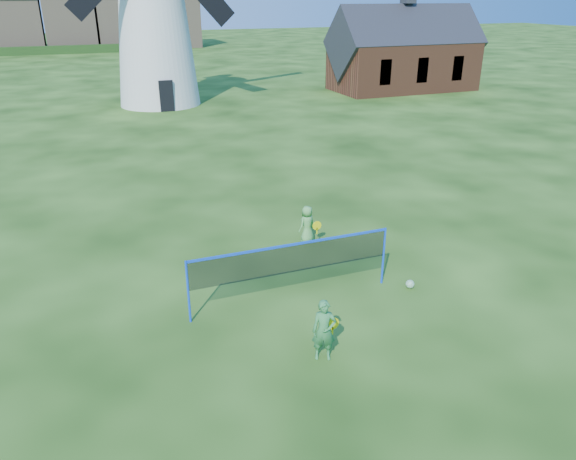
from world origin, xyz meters
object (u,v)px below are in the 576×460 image
(player_girl, at_px, (324,330))
(play_ball, at_px, (410,284))
(player_boy, at_px, (307,224))
(windmill, at_px, (153,17))
(chapel, at_px, (404,54))
(badminton_net, at_px, (292,259))

(player_girl, bearing_deg, play_ball, 50.47)
(player_boy, bearing_deg, windmill, -109.53)
(windmill, bearing_deg, player_girl, -92.99)
(chapel, height_order, player_boy, chapel)
(player_girl, xyz_separation_m, play_ball, (3.28, 1.84, -0.56))
(chapel, relative_size, badminton_net, 2.22)
(chapel, height_order, player_girl, chapel)
(player_boy, bearing_deg, play_ball, 90.04)
(windmill, distance_m, chapel, 18.86)
(player_girl, xyz_separation_m, player_boy, (1.95, 5.39, -0.09))
(windmill, xyz_separation_m, play_ball, (1.73, -27.78, -5.47))
(windmill, distance_m, player_girl, 30.06)
(badminton_net, bearing_deg, player_girl, -95.82)
(chapel, relative_size, player_boy, 9.77)
(player_girl, bearing_deg, windmill, 108.17)
(player_girl, height_order, player_boy, player_girl)
(windmill, bearing_deg, badminton_net, -92.75)
(play_ball, bearing_deg, player_girl, -150.69)
(windmill, relative_size, badminton_net, 3.07)
(play_ball, bearing_deg, windmill, 93.56)
(chapel, bearing_deg, player_boy, -127.56)
(player_girl, relative_size, play_ball, 6.06)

